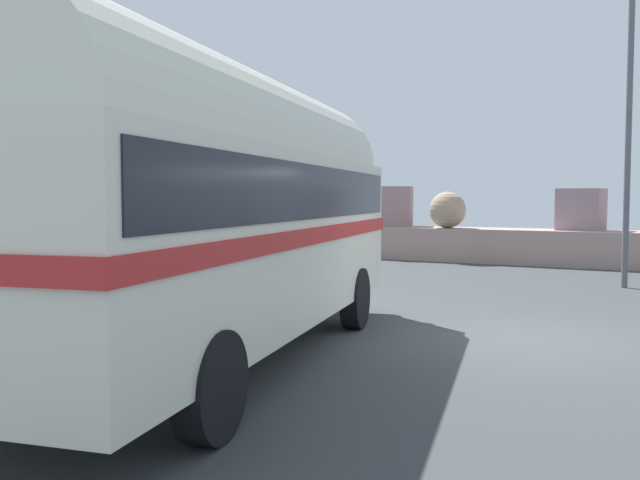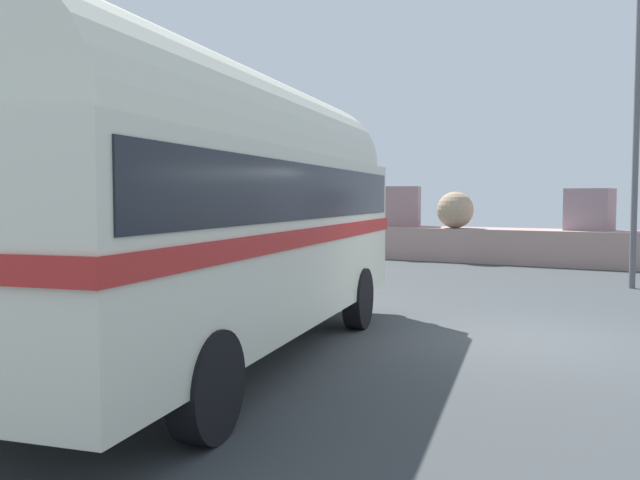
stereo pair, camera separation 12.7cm
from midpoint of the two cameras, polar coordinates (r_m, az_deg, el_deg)
name	(u,v)px [view 1 (the left image)]	position (r m, az deg, el deg)	size (l,w,h in m)	color
ground	(520,340)	(10.36, 16.23, -8.10)	(32.00, 26.00, 0.02)	#373B3E
breakwater	(610,243)	(21.86, 23.20, -0.23)	(31.36, 2.26, 2.49)	gray
vintage_coach	(220,200)	(8.47, -8.85, 3.33)	(4.24, 8.90, 3.70)	black
lamp_post	(634,122)	(17.04, 24.80, 9.06)	(1.08, 0.47, 6.79)	#5B5B60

